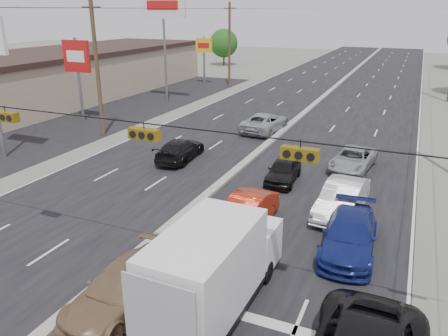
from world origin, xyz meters
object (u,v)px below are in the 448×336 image
(utility_pole_left_b, at_px, (97,68))
(tree_left_far, at_px, (224,43))
(pole_sign_mid, at_px, (77,61))
(oncoming_near, at_px, (180,150))
(queue_car_b, at_px, (342,199))
(queue_car_a, at_px, (283,171))
(utility_pole_left_c, at_px, (229,45))
(tan_sedan, at_px, (123,288))
(red_sedan, at_px, (245,213))
(pole_sign_far, at_px, (204,49))
(box_truck, at_px, (216,267))
(queue_car_c, at_px, (353,159))
(queue_car_d, at_px, (349,235))
(pole_sign_billboard, at_px, (163,13))
(oncoming_far, at_px, (265,122))

(utility_pole_left_b, bearing_deg, tree_left_far, 101.92)
(pole_sign_mid, bearing_deg, oncoming_near, -24.33)
(pole_sign_mid, bearing_deg, queue_car_b, -22.45)
(pole_sign_mid, height_order, queue_car_a, pole_sign_mid)
(utility_pole_left_c, height_order, tan_sedan, utility_pole_left_c)
(queue_car_a, bearing_deg, red_sedan, -93.38)
(utility_pole_left_b, bearing_deg, tan_sedan, -50.08)
(pole_sign_far, xyz_separation_m, box_truck, (20.20, -40.56, -2.79))
(tan_sedan, bearing_deg, queue_car_c, 75.49)
(queue_car_b, height_order, queue_car_d, queue_car_b)
(utility_pole_left_c, relative_size, queue_car_a, 2.59)
(tan_sedan, xyz_separation_m, queue_car_d, (6.14, 6.48, 0.01))
(red_sedan, bearing_deg, queue_car_d, 2.27)
(queue_car_d, bearing_deg, pole_sign_far, 120.65)
(pole_sign_billboard, bearing_deg, utility_pole_left_b, -81.25)
(utility_pole_left_c, height_order, queue_car_d, utility_pole_left_c)
(queue_car_c, bearing_deg, oncoming_far, 147.59)
(queue_car_c, xyz_separation_m, oncoming_near, (-10.46, -2.58, 0.03))
(tree_left_far, xyz_separation_m, red_sedan, (25.00, -54.86, -3.00))
(queue_car_a, relative_size, queue_car_c, 0.84)
(tan_sedan, bearing_deg, box_truck, 22.76)
(tree_left_far, xyz_separation_m, oncoming_near, (17.83, -47.80, -3.04))
(oncoming_near, bearing_deg, pole_sign_mid, -29.15)
(box_truck, bearing_deg, utility_pole_left_c, 113.63)
(oncoming_near, bearing_deg, queue_car_a, 166.99)
(box_truck, xyz_separation_m, queue_car_a, (-1.20, 11.72, -0.96))
(box_truck, xyz_separation_m, red_sedan, (-1.20, 5.70, -0.90))
(queue_car_c, relative_size, oncoming_near, 0.99)
(pole_sign_far, bearing_deg, utility_pole_left_c, 0.00)
(box_truck, distance_m, tan_sedan, 3.13)
(utility_pole_left_c, height_order, tree_left_far, utility_pole_left_c)
(pole_sign_mid, bearing_deg, oncoming_far, 10.93)
(queue_car_a, height_order, queue_car_c, queue_car_a)
(tan_sedan, relative_size, oncoming_far, 0.92)
(pole_sign_billboard, xyz_separation_m, tree_left_far, (-7.50, 32.00, -5.15))
(tree_left_far, relative_size, oncoming_far, 1.15)
(red_sedan, relative_size, queue_car_a, 1.13)
(utility_pole_left_b, height_order, pole_sign_billboard, pole_sign_billboard)
(queue_car_a, xyz_separation_m, oncoming_far, (-4.40, 9.85, 0.08))
(tan_sedan, xyz_separation_m, red_sedan, (1.60, 6.76, 0.01))
(tan_sedan, distance_m, red_sedan, 6.95)
(utility_pole_left_c, bearing_deg, utility_pole_left_b, -90.00)
(pole_sign_billboard, relative_size, pole_sign_far, 1.83)
(utility_pole_left_b, distance_m, queue_car_b, 20.82)
(queue_car_a, bearing_deg, oncoming_near, 168.42)
(tan_sedan, height_order, queue_car_c, tan_sedan)
(tan_sedan, height_order, oncoming_near, tan_sedan)
(pole_sign_far, bearing_deg, queue_car_d, -56.17)
(queue_car_b, relative_size, queue_car_d, 0.95)
(tan_sedan, bearing_deg, oncoming_far, 99.17)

